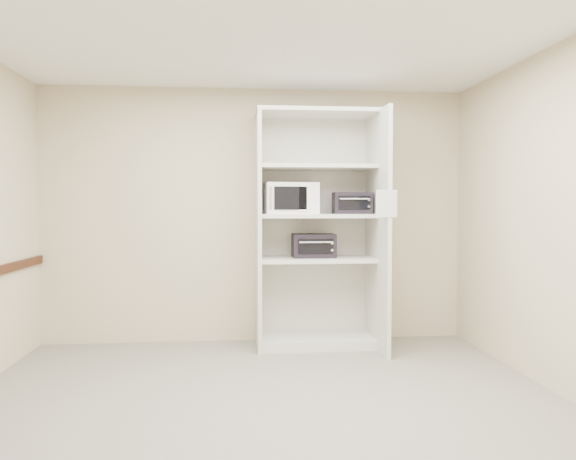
{
  "coord_description": "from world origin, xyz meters",
  "views": [
    {
      "loc": [
        -0.22,
        -4.03,
        1.44
      ],
      "look_at": [
        0.3,
        1.43,
        1.22
      ],
      "focal_mm": 35.0,
      "sensor_mm": 36.0,
      "label": 1
    }
  ],
  "objects": [
    {
      "name": "wall_right",
      "position": [
        2.25,
        0.0,
        1.35
      ],
      "size": [
        0.02,
        4.0,
        2.7
      ],
      "primitive_type": "cube",
      "color": "#C5B390",
      "rests_on": "ground"
    },
    {
      "name": "wall_back",
      "position": [
        0.0,
        2.0,
        1.35
      ],
      "size": [
        4.5,
        0.02,
        2.7
      ],
      "primitive_type": "cube",
      "color": "#C5B390",
      "rests_on": "ground"
    },
    {
      "name": "toaster_oven_lower",
      "position": [
        0.59,
        1.73,
        1.04
      ],
      "size": [
        0.44,
        0.33,
        0.24
      ],
      "primitive_type": "cube",
      "rotation": [
        0.0,
        0.0,
        -0.01
      ],
      "color": "black",
      "rests_on": "shelving_unit"
    },
    {
      "name": "shelving_unit",
      "position": [
        0.67,
        1.7,
        1.13
      ],
      "size": [
        1.24,
        0.92,
        2.42
      ],
      "color": "silver",
      "rests_on": "floor"
    },
    {
      "name": "ceiling",
      "position": [
        0.0,
        0.0,
        2.7
      ],
      "size": [
        4.5,
        4.0,
        0.01
      ],
      "primitive_type": "cube",
      "color": "white"
    },
    {
      "name": "wall_front",
      "position": [
        0.0,
        -2.0,
        1.35
      ],
      "size": [
        4.5,
        0.02,
        2.7
      ],
      "primitive_type": "cube",
      "color": "#C5B390",
      "rests_on": "ground"
    },
    {
      "name": "paper_sign",
      "position": [
        1.19,
        1.07,
        1.47
      ],
      "size": [
        0.19,
        0.01,
        0.25
      ],
      "primitive_type": "cube",
      "rotation": [
        0.0,
        0.0,
        0.01
      ],
      "color": "white",
      "rests_on": "shelving_unit"
    },
    {
      "name": "toaster_oven_upper",
      "position": [
        0.99,
        1.7,
        1.48
      ],
      "size": [
        0.4,
        0.31,
        0.22
      ],
      "primitive_type": "cube",
      "rotation": [
        0.0,
        0.0,
        -0.05
      ],
      "color": "black",
      "rests_on": "shelving_unit"
    },
    {
      "name": "microwave",
      "position": [
        0.35,
        1.75,
        1.53
      ],
      "size": [
        0.56,
        0.44,
        0.32
      ],
      "primitive_type": "cube",
      "rotation": [
        0.0,
        0.0,
        0.06
      ],
      "color": "white",
      "rests_on": "shelving_unit"
    },
    {
      "name": "floor",
      "position": [
        0.0,
        0.0,
        0.0
      ],
      "size": [
        4.5,
        4.0,
        0.01
      ],
      "primitive_type": "cube",
      "color": "slate",
      "rests_on": "ground"
    }
  ]
}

